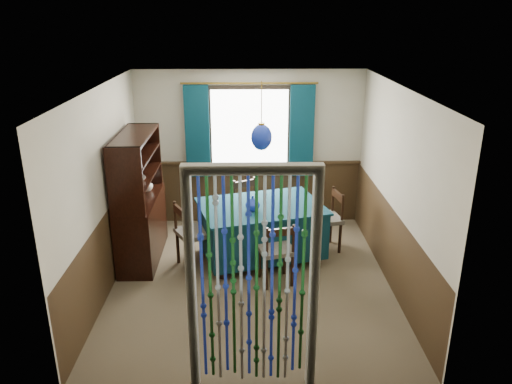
{
  "coord_description": "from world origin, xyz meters",
  "views": [
    {
      "loc": [
        -0.04,
        -5.77,
        3.34
      ],
      "look_at": [
        0.07,
        0.47,
        1.06
      ],
      "focal_mm": 35.0,
      "sensor_mm": 36.0,
      "label": 1
    }
  ],
  "objects_px": {
    "dining_table": "(261,228)",
    "vase_table": "(253,204)",
    "pendant_lamp": "(261,137)",
    "chair_far": "(249,207)",
    "vase_sideboard": "(147,184)",
    "chair_left": "(192,233)",
    "bowl_shelf": "(138,179)",
    "sideboard": "(140,217)",
    "chair_right": "(327,219)",
    "chair_near": "(277,251)"
  },
  "relations": [
    {
      "from": "chair_far",
      "to": "pendant_lamp",
      "type": "xyz_separation_m",
      "value": [
        0.16,
        -0.76,
        1.3
      ]
    },
    {
      "from": "bowl_shelf",
      "to": "chair_right",
      "type": "bearing_deg",
      "value": 10.11
    },
    {
      "from": "bowl_shelf",
      "to": "dining_table",
      "type": "bearing_deg",
      "value": 6.66
    },
    {
      "from": "pendant_lamp",
      "to": "chair_right",
      "type": "bearing_deg",
      "value": 15.73
    },
    {
      "from": "chair_left",
      "to": "bowl_shelf",
      "type": "height_order",
      "value": "bowl_shelf"
    },
    {
      "from": "chair_left",
      "to": "pendant_lamp",
      "type": "height_order",
      "value": "pendant_lamp"
    },
    {
      "from": "sideboard",
      "to": "pendant_lamp",
      "type": "height_order",
      "value": "pendant_lamp"
    },
    {
      "from": "chair_far",
      "to": "chair_right",
      "type": "distance_m",
      "value": 1.23
    },
    {
      "from": "dining_table",
      "to": "sideboard",
      "type": "xyz_separation_m",
      "value": [
        -1.69,
        0.04,
        0.16
      ]
    },
    {
      "from": "vase_table",
      "to": "pendant_lamp",
      "type": "bearing_deg",
      "value": 56.23
    },
    {
      "from": "chair_right",
      "to": "sideboard",
      "type": "distance_m",
      "value": 2.67
    },
    {
      "from": "chair_far",
      "to": "vase_table",
      "type": "relative_size",
      "value": 4.8
    },
    {
      "from": "pendant_lamp",
      "to": "chair_far",
      "type": "bearing_deg",
      "value": 102.03
    },
    {
      "from": "dining_table",
      "to": "chair_left",
      "type": "distance_m",
      "value": 0.97
    },
    {
      "from": "chair_left",
      "to": "vase_table",
      "type": "height_order",
      "value": "vase_table"
    },
    {
      "from": "chair_near",
      "to": "vase_sideboard",
      "type": "xyz_separation_m",
      "value": [
        -1.81,
        1.05,
        0.55
      ]
    },
    {
      "from": "vase_table",
      "to": "dining_table",
      "type": "bearing_deg",
      "value": 56.23
    },
    {
      "from": "chair_right",
      "to": "pendant_lamp",
      "type": "relative_size",
      "value": 1.0
    },
    {
      "from": "chair_near",
      "to": "chair_right",
      "type": "height_order",
      "value": "chair_right"
    },
    {
      "from": "pendant_lamp",
      "to": "dining_table",
      "type": "bearing_deg",
      "value": 75.96
    },
    {
      "from": "chair_far",
      "to": "chair_left",
      "type": "relative_size",
      "value": 0.96
    },
    {
      "from": "chair_far",
      "to": "chair_right",
      "type": "relative_size",
      "value": 0.99
    },
    {
      "from": "vase_table",
      "to": "chair_left",
      "type": "bearing_deg",
      "value": -176.21
    },
    {
      "from": "chair_near",
      "to": "vase_sideboard",
      "type": "height_order",
      "value": "vase_sideboard"
    },
    {
      "from": "dining_table",
      "to": "bowl_shelf",
      "type": "relative_size",
      "value": 8.17
    },
    {
      "from": "chair_near",
      "to": "sideboard",
      "type": "xyz_separation_m",
      "value": [
        -1.87,
        0.75,
        0.16
      ]
    },
    {
      "from": "pendant_lamp",
      "to": "bowl_shelf",
      "type": "height_order",
      "value": "pendant_lamp"
    },
    {
      "from": "dining_table",
      "to": "vase_sideboard",
      "type": "bearing_deg",
      "value": 151.96
    },
    {
      "from": "chair_near",
      "to": "chair_far",
      "type": "relative_size",
      "value": 0.96
    },
    {
      "from": "chair_far",
      "to": "vase_sideboard",
      "type": "distance_m",
      "value": 1.61
    },
    {
      "from": "vase_table",
      "to": "vase_sideboard",
      "type": "distance_m",
      "value": 1.6
    },
    {
      "from": "chair_near",
      "to": "pendant_lamp",
      "type": "relative_size",
      "value": 0.95
    },
    {
      "from": "dining_table",
      "to": "bowl_shelf",
      "type": "xyz_separation_m",
      "value": [
        -1.63,
        -0.19,
        0.8
      ]
    },
    {
      "from": "dining_table",
      "to": "pendant_lamp",
      "type": "xyz_separation_m",
      "value": [
        -0.0,
        -0.0,
        1.31
      ]
    },
    {
      "from": "chair_near",
      "to": "chair_left",
      "type": "relative_size",
      "value": 0.93
    },
    {
      "from": "dining_table",
      "to": "chair_right",
      "type": "relative_size",
      "value": 2.12
    },
    {
      "from": "chair_near",
      "to": "chair_right",
      "type": "xyz_separation_m",
      "value": [
        0.79,
        0.98,
        0.02
      ]
    },
    {
      "from": "vase_sideboard",
      "to": "pendant_lamp",
      "type": "bearing_deg",
      "value": -12.06
    },
    {
      "from": "dining_table",
      "to": "vase_table",
      "type": "distance_m",
      "value": 0.48
    },
    {
      "from": "chair_far",
      "to": "chair_right",
      "type": "xyz_separation_m",
      "value": [
        1.13,
        -0.48,
        0.01
      ]
    },
    {
      "from": "chair_left",
      "to": "bowl_shelf",
      "type": "bearing_deg",
      "value": -122.15
    },
    {
      "from": "chair_left",
      "to": "vase_table",
      "type": "xyz_separation_m",
      "value": [
        0.82,
        0.05,
        0.4
      ]
    },
    {
      "from": "dining_table",
      "to": "vase_table",
      "type": "height_order",
      "value": "vase_table"
    },
    {
      "from": "dining_table",
      "to": "sideboard",
      "type": "height_order",
      "value": "sideboard"
    },
    {
      "from": "dining_table",
      "to": "vase_table",
      "type": "relative_size",
      "value": 10.32
    },
    {
      "from": "sideboard",
      "to": "chair_far",
      "type": "bearing_deg",
      "value": 24.84
    },
    {
      "from": "vase_sideboard",
      "to": "sideboard",
      "type": "bearing_deg",
      "value": -101.08
    },
    {
      "from": "bowl_shelf",
      "to": "vase_sideboard",
      "type": "bearing_deg",
      "value": 90.0
    },
    {
      "from": "pendant_lamp",
      "to": "sideboard",
      "type": "bearing_deg",
      "value": 178.62
    },
    {
      "from": "dining_table",
      "to": "vase_sideboard",
      "type": "height_order",
      "value": "vase_sideboard"
    }
  ]
}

